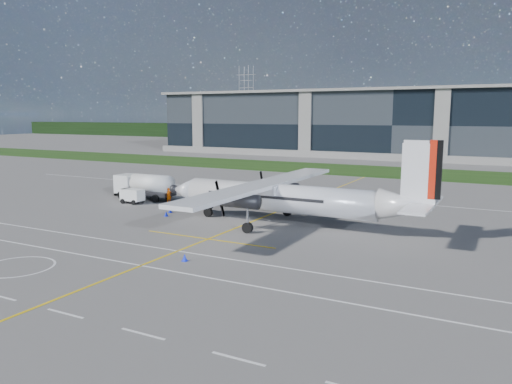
% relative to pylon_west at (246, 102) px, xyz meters
% --- Properties ---
extents(ground, '(400.00, 400.00, 0.00)m').
position_rel_pylon_west_xyz_m(ground, '(80.00, -110.00, -15.00)').
color(ground, slate).
rests_on(ground, ground).
extents(grass_strip, '(400.00, 18.00, 0.04)m').
position_rel_pylon_west_xyz_m(grass_strip, '(80.00, -102.00, -14.98)').
color(grass_strip, '#1B3F11').
rests_on(grass_strip, ground).
extents(terminal_building, '(120.00, 20.00, 15.00)m').
position_rel_pylon_west_xyz_m(terminal_building, '(80.00, -70.00, -7.50)').
color(terminal_building, black).
rests_on(terminal_building, ground).
extents(tree_line, '(400.00, 6.00, 6.00)m').
position_rel_pylon_west_xyz_m(tree_line, '(80.00, -10.00, -12.00)').
color(tree_line, black).
rests_on(tree_line, ground).
extents(pylon_west, '(9.00, 4.60, 30.00)m').
position_rel_pylon_west_xyz_m(pylon_west, '(0.00, 0.00, 0.00)').
color(pylon_west, gray).
rests_on(pylon_west, ground).
extents(yellow_taxiway_centerline, '(0.20, 70.00, 0.01)m').
position_rel_pylon_west_xyz_m(yellow_taxiway_centerline, '(83.00, -140.00, -14.99)').
color(yellow_taxiway_centerline, yellow).
rests_on(yellow_taxiway_centerline, ground).
extents(white_lane_line, '(90.00, 0.15, 0.01)m').
position_rel_pylon_west_xyz_m(white_lane_line, '(80.00, -164.00, -14.99)').
color(white_lane_line, white).
rests_on(white_lane_line, ground).
extents(turboprop_aircraft, '(25.54, 26.49, 7.95)m').
position_rel_pylon_west_xyz_m(turboprop_aircraft, '(86.68, -148.64, -11.03)').
color(turboprop_aircraft, white).
rests_on(turboprop_aircraft, ground).
extents(fuel_tanker_truck, '(7.92, 2.57, 2.97)m').
position_rel_pylon_west_xyz_m(fuel_tanker_truck, '(65.38, -143.53, -13.52)').
color(fuel_tanker_truck, silver).
rests_on(fuel_tanker_truck, ground).
extents(baggage_tug, '(2.67, 1.60, 1.60)m').
position_rel_pylon_west_xyz_m(baggage_tug, '(66.51, -146.29, -14.20)').
color(baggage_tug, silver).
rests_on(baggage_tug, ground).
extents(ground_crew_person, '(0.83, 0.93, 1.90)m').
position_rel_pylon_west_xyz_m(ground_crew_person, '(69.89, -144.05, -14.05)').
color(ground_crew_person, '#F25907').
rests_on(ground_crew_person, ground).
extents(safety_cone_stbdwing, '(0.36, 0.36, 0.50)m').
position_rel_pylon_west_xyz_m(safety_cone_stbdwing, '(84.80, -135.08, -14.75)').
color(safety_cone_stbdwing, '#0E22F1').
rests_on(safety_cone_stbdwing, ground).
extents(safety_cone_fwd, '(0.36, 0.36, 0.50)m').
position_rel_pylon_west_xyz_m(safety_cone_fwd, '(73.59, -148.67, -14.75)').
color(safety_cone_fwd, '#0E22F1').
rests_on(safety_cone_fwd, ground).
extents(safety_cone_nose_stbd, '(0.36, 0.36, 0.50)m').
position_rel_pylon_west_xyz_m(safety_cone_nose_stbd, '(75.13, -147.50, -14.75)').
color(safety_cone_nose_stbd, '#0E22F1').
rests_on(safety_cone_nose_stbd, ground).
extents(safety_cone_portwing, '(0.36, 0.36, 0.50)m').
position_rel_pylon_west_xyz_m(safety_cone_portwing, '(84.92, -161.80, -14.75)').
color(safety_cone_portwing, '#0E22F1').
rests_on(safety_cone_portwing, ground).
extents(safety_cone_nose_port, '(0.36, 0.36, 0.50)m').
position_rel_pylon_west_xyz_m(safety_cone_nose_port, '(74.40, -150.34, -14.75)').
color(safety_cone_nose_port, '#0E22F1').
rests_on(safety_cone_nose_port, ground).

